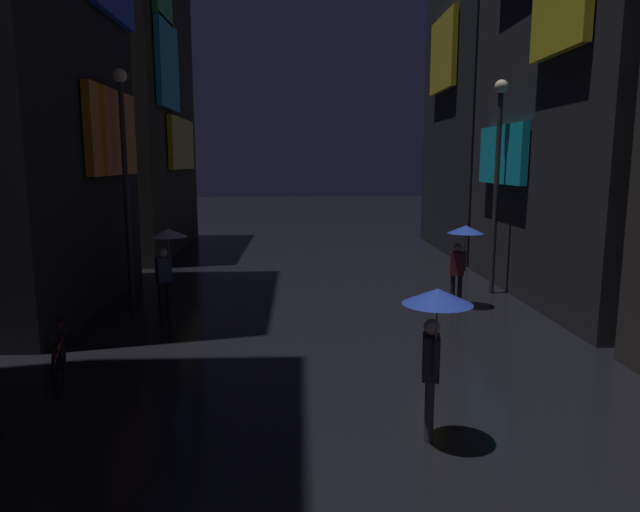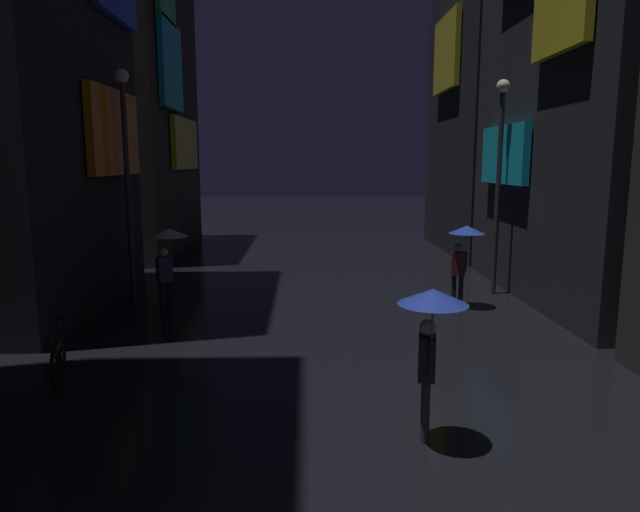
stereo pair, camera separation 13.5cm
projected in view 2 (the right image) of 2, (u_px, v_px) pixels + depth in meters
name	position (u px, v px, depth m)	size (l,w,h in m)	color
building_left_far	(129.00, 98.00, 23.15)	(4.25, 8.62, 12.56)	#2D2826
building_right_mid	(608.00, 39.00, 14.64)	(4.25, 8.73, 13.63)	#232328
pedestrian_midstreet_left_clear	(168.00, 247.00, 13.71)	(0.90, 0.90, 2.12)	black
pedestrian_foreground_left_blue	(431.00, 322.00, 7.30)	(0.90, 0.90, 2.12)	#2D2D38
pedestrian_midstreet_centre_blue	(464.00, 243.00, 14.36)	(0.90, 0.90, 2.12)	black
bicycle_parked_at_storefront	(59.00, 356.00, 9.84)	(0.59, 1.76, 0.96)	black
streetlamp_left_far	(126.00, 160.00, 14.87)	(0.36, 0.36, 6.05)	#2D2D33
streetlamp_right_far	(499.00, 164.00, 15.60)	(0.36, 0.36, 5.88)	#2D2D33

